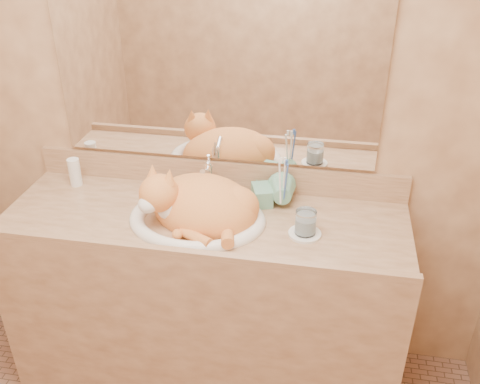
% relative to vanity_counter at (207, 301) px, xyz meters
% --- Properties ---
extents(wall_back, '(2.40, 0.02, 2.50)m').
position_rel_vanity_counter_xyz_m(wall_back, '(0.00, 0.28, 0.82)').
color(wall_back, '#936543').
rests_on(wall_back, ground).
extents(vanity_counter, '(1.60, 0.55, 0.85)m').
position_rel_vanity_counter_xyz_m(vanity_counter, '(0.00, 0.00, 0.00)').
color(vanity_counter, brown).
rests_on(vanity_counter, floor).
extents(mirror, '(1.30, 0.02, 0.80)m').
position_rel_vanity_counter_xyz_m(mirror, '(0.00, 0.26, 0.97)').
color(mirror, white).
rests_on(mirror, wall_back).
extents(sink_basin, '(0.54, 0.46, 0.16)m').
position_rel_vanity_counter_xyz_m(sink_basin, '(-0.02, -0.02, 0.51)').
color(sink_basin, white).
rests_on(sink_basin, vanity_counter).
extents(faucet, '(0.06, 0.12, 0.17)m').
position_rel_vanity_counter_xyz_m(faucet, '(-0.02, 0.18, 0.51)').
color(faucet, white).
rests_on(faucet, vanity_counter).
extents(cat, '(0.53, 0.47, 0.24)m').
position_rel_vanity_counter_xyz_m(cat, '(-0.02, -0.01, 0.50)').
color(cat, orange).
rests_on(cat, sink_basin).
extents(soap_dispenser, '(0.10, 0.10, 0.17)m').
position_rel_vanity_counter_xyz_m(soap_dispenser, '(0.23, 0.10, 0.51)').
color(soap_dispenser, '#65A285').
rests_on(soap_dispenser, vanity_counter).
extents(toothbrush_cup, '(0.14, 0.14, 0.11)m').
position_rel_vanity_counter_xyz_m(toothbrush_cup, '(0.30, 0.11, 0.48)').
color(toothbrush_cup, '#65A285').
rests_on(toothbrush_cup, vanity_counter).
extents(toothbrushes, '(0.04, 0.04, 0.24)m').
position_rel_vanity_counter_xyz_m(toothbrushes, '(0.30, 0.11, 0.56)').
color(toothbrushes, white).
rests_on(toothbrushes, toothbrush_cup).
extents(saucer, '(0.12, 0.12, 0.01)m').
position_rel_vanity_counter_xyz_m(saucer, '(0.40, -0.05, 0.43)').
color(saucer, white).
rests_on(saucer, vanity_counter).
extents(water_glass, '(0.08, 0.08, 0.09)m').
position_rel_vanity_counter_xyz_m(water_glass, '(0.40, -0.05, 0.48)').
color(water_glass, white).
rests_on(water_glass, saucer).
extents(lotion_bottle, '(0.05, 0.05, 0.12)m').
position_rel_vanity_counter_xyz_m(lotion_bottle, '(-0.61, 0.17, 0.49)').
color(lotion_bottle, white).
rests_on(lotion_bottle, vanity_counter).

